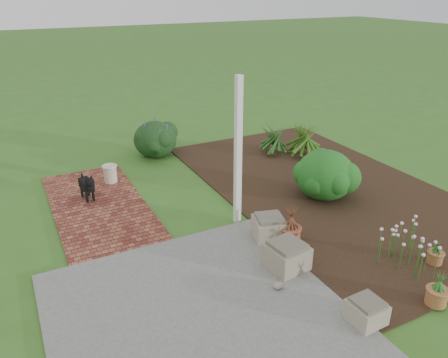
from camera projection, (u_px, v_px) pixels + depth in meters
name	position (u px, v px, depth m)	size (l,w,h in m)	color
ground	(224.00, 228.00, 7.31)	(80.00, 80.00, 0.00)	#3A621F
concrete_patio	(198.00, 315.00, 5.36)	(3.50, 3.50, 0.04)	#5F5F5D
brick_path	(99.00, 205.00, 8.02)	(1.60, 3.50, 0.04)	#5D231D
garden_bed	(324.00, 187.00, 8.75)	(4.00, 7.00, 0.03)	black
veranda_post	(238.00, 153.00, 7.00)	(0.10, 0.10, 2.50)	white
stone_trough_near	(366.00, 312.00, 5.18)	(0.39, 0.39, 0.26)	gray
stone_trough_mid	(286.00, 257.00, 6.16)	(0.52, 0.52, 0.34)	gray
stone_trough_far	(269.00, 228.00, 6.92)	(0.47, 0.47, 0.32)	gray
black_dog	(87.00, 185.00, 8.06)	(0.23, 0.60, 0.51)	black
cream_ceramic_urn	(110.00, 174.00, 8.86)	(0.26, 0.26, 0.35)	beige
evergreen_shrub	(325.00, 174.00, 8.15)	(1.10, 1.10, 0.94)	#114213
agapanthus_clump_back	(303.00, 135.00, 10.13)	(1.11, 1.11, 1.00)	#173D0A
agapanthus_clump_front	(273.00, 136.00, 10.31)	(0.95, 0.95, 0.84)	#133E15
pink_flower_patch	(414.00, 249.00, 6.15)	(0.90, 0.90, 0.58)	#113D0F
terracotta_pot_bronze	(290.00, 235.00, 6.80)	(0.32, 0.32, 0.26)	brown
terracotta_pot_small_left	(435.00, 257.00, 6.31)	(0.22, 0.22, 0.18)	#9B5C34
terracotta_pot_small_right	(437.00, 296.00, 5.49)	(0.26, 0.26, 0.22)	#A06136
purple_flowering_bush	(155.00, 138.00, 10.23)	(1.01, 1.01, 0.86)	black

